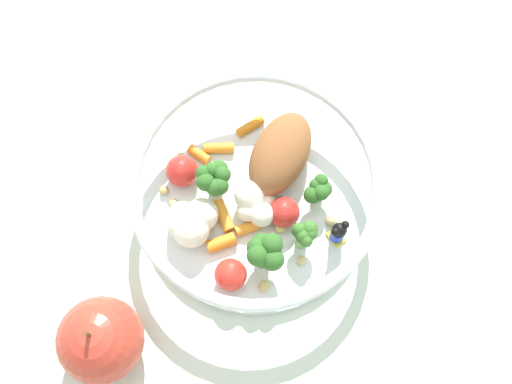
% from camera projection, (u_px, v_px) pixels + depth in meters
% --- Properties ---
extents(ground_plane, '(2.40, 2.40, 0.00)m').
position_uv_depth(ground_plane, '(267.00, 197.00, 0.60)').
color(ground_plane, silver).
extents(food_container, '(0.24, 0.24, 0.07)m').
position_uv_depth(food_container, '(254.00, 193.00, 0.56)').
color(food_container, white).
rests_on(food_container, ground_plane).
extents(loose_apple, '(0.08, 0.08, 0.09)m').
position_uv_depth(loose_apple, '(101.00, 340.00, 0.51)').
color(loose_apple, '#BC3828').
rests_on(loose_apple, ground_plane).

